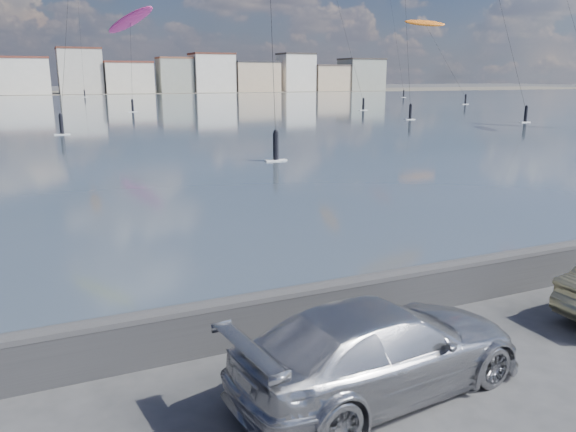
{
  "coord_description": "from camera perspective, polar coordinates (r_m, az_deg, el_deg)",
  "views": [
    {
      "loc": [
        -3.93,
        -6.96,
        5.19
      ],
      "look_at": [
        1.0,
        4.0,
        2.2
      ],
      "focal_mm": 35.0,
      "sensor_mm": 36.0,
      "label": 1
    }
  ],
  "objects": [
    {
      "name": "ground",
      "position": [
        9.53,
        4.64,
        -19.08
      ],
      "size": [
        700.0,
        700.0,
        0.0
      ],
      "primitive_type": "plane",
      "color": "#333335",
      "rests_on": "ground"
    },
    {
      "name": "car_silver",
      "position": [
        9.78,
        9.41,
        -13.06
      ],
      "size": [
        5.57,
        2.79,
        1.55
      ],
      "primitive_type": "imported",
      "rotation": [
        0.0,
        0.0,
        1.69
      ],
      "color": "#B0B1B7",
      "rests_on": "ground"
    },
    {
      "name": "far_shore_strip",
      "position": [
        207.06,
        -23.6,
        11.39
      ],
      "size": [
        500.0,
        60.0,
        0.0
      ],
      "primitive_type": "cube",
      "color": "#4C473D",
      "rests_on": "ground"
    },
    {
      "name": "bay_water",
      "position": [
        98.67,
        -22.24,
        9.93
      ],
      "size": [
        500.0,
        177.0,
        0.0
      ],
      "primitive_type": "cube",
      "color": "#3D4F5E",
      "rests_on": "ground"
    },
    {
      "name": "kitesurfer_19",
      "position": [
        122.98,
        13.79,
        18.38
      ],
      "size": [
        8.17,
        14.2,
        17.01
      ],
      "color": "orange",
      "rests_on": "ground"
    },
    {
      "name": "seawall",
      "position": [
        11.4,
        -1.93,
        -9.88
      ],
      "size": [
        400.0,
        0.36,
        1.08
      ],
      "color": "#28282B",
      "rests_on": "ground"
    },
    {
      "name": "far_buildings",
      "position": [
        193.03,
        -23.29,
        13.11
      ],
      "size": [
        240.79,
        13.26,
        14.6
      ],
      "color": "gray",
      "rests_on": "ground"
    },
    {
      "name": "kitesurfer_10",
      "position": [
        95.89,
        -15.75,
        18.54
      ],
      "size": [
        7.89,
        11.44,
        16.16
      ],
      "color": "#E5338C",
      "rests_on": "ground"
    }
  ]
}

